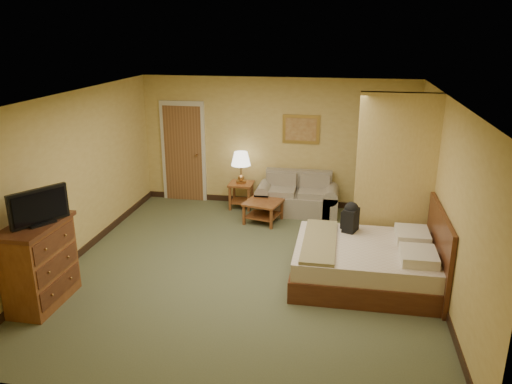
% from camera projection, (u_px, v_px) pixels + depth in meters
% --- Properties ---
extents(floor, '(6.00, 6.00, 0.00)m').
position_uv_depth(floor, '(248.00, 268.00, 7.63)').
color(floor, '#515738').
rests_on(floor, ground).
extents(ceiling, '(6.00, 6.00, 0.00)m').
position_uv_depth(ceiling, '(247.00, 97.00, 6.82)').
color(ceiling, white).
rests_on(ceiling, back_wall).
extents(back_wall, '(5.50, 0.02, 2.60)m').
position_uv_depth(back_wall, '(276.00, 143.00, 10.03)').
color(back_wall, tan).
rests_on(back_wall, floor).
extents(left_wall, '(0.02, 6.00, 2.60)m').
position_uv_depth(left_wall, '(73.00, 178.00, 7.69)').
color(left_wall, tan).
rests_on(left_wall, floor).
extents(right_wall, '(0.02, 6.00, 2.60)m').
position_uv_depth(right_wall, '(446.00, 198.00, 6.76)').
color(right_wall, tan).
rests_on(right_wall, floor).
extents(partition, '(1.20, 0.15, 2.60)m').
position_uv_depth(partition, '(395.00, 177.00, 7.73)').
color(partition, tan).
rests_on(partition, floor).
extents(door, '(0.94, 0.16, 2.10)m').
position_uv_depth(door, '(183.00, 152.00, 10.41)').
color(door, beige).
rests_on(door, floor).
extents(baseboard, '(5.50, 0.02, 0.12)m').
position_uv_depth(baseboard, '(275.00, 201.00, 10.41)').
color(baseboard, black).
rests_on(baseboard, floor).
extents(loveseat, '(1.60, 0.75, 0.81)m').
position_uv_depth(loveseat, '(297.00, 200.00, 9.87)').
color(loveseat, gray).
rests_on(loveseat, floor).
extents(side_table, '(0.48, 0.48, 0.53)m').
position_uv_depth(side_table, '(241.00, 191.00, 10.11)').
color(side_table, brown).
rests_on(side_table, floor).
extents(table_lamp, '(0.39, 0.39, 0.64)m').
position_uv_depth(table_lamp, '(241.00, 160.00, 9.90)').
color(table_lamp, '#AB783E').
rests_on(table_lamp, side_table).
extents(coffee_table, '(0.77, 0.77, 0.41)m').
position_uv_depth(coffee_table, '(263.00, 207.00, 9.37)').
color(coffee_table, brown).
rests_on(coffee_table, floor).
extents(wall_picture, '(0.73, 0.04, 0.57)m').
position_uv_depth(wall_picture, '(301.00, 129.00, 9.83)').
color(wall_picture, '#B78E3F').
rests_on(wall_picture, back_wall).
extents(dresser, '(0.56, 1.07, 1.14)m').
position_uv_depth(dresser, '(40.00, 264.00, 6.50)').
color(dresser, brown).
rests_on(dresser, floor).
extents(tv, '(0.44, 0.68, 0.47)m').
position_uv_depth(tv, '(39.00, 208.00, 6.24)').
color(tv, black).
rests_on(tv, dresser).
extents(bed, '(2.07, 1.76, 1.14)m').
position_uv_depth(bed, '(371.00, 262.00, 7.13)').
color(bed, '#492111').
rests_on(bed, floor).
extents(backpack, '(0.27, 0.32, 0.47)m').
position_uv_depth(backpack, '(351.00, 216.00, 7.52)').
color(backpack, black).
rests_on(backpack, bed).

